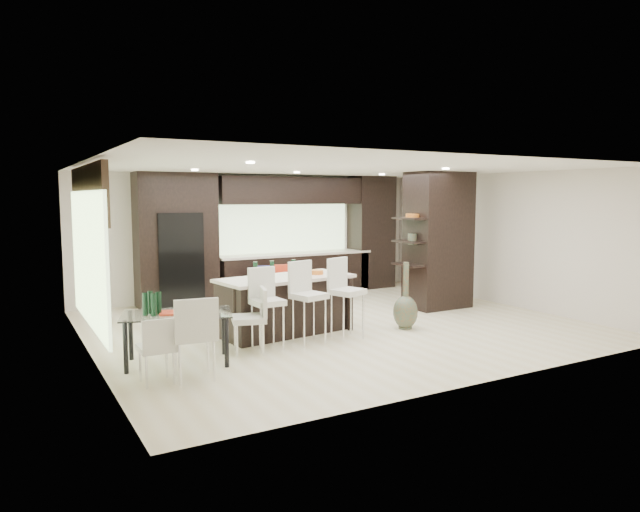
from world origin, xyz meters
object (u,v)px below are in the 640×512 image
bench (279,293)px  dining_table (178,338)px  stool_left (268,317)px  chair_near (194,341)px  chair_far (156,352)px  chair_end (249,323)px  stool_right (347,306)px  kitchen_island (286,305)px  stool_mid (309,311)px  floor_vase (406,296)px

bench → dining_table: 4.34m
stool_left → chair_near: stool_left is taller
chair_far → chair_end: 1.61m
stool_right → kitchen_island: bearing=110.8°
kitchen_island → stool_mid: size_ratio=2.20×
dining_table → stool_right: bearing=17.7°
stool_left → chair_far: bearing=-159.5°
stool_right → dining_table: 2.70m
stool_left → chair_far: size_ratio=1.28×
chair_near → stool_left: bearing=38.6°
dining_table → chair_far: (-0.44, -0.68, 0.03)m
kitchen_island → bench: kitchen_island is taller
chair_near → kitchen_island: bearing=46.0°
dining_table → kitchen_island: bearing=39.5°
dining_table → chair_near: 0.75m
floor_vase → chair_far: size_ratio=1.51×
chair_near → chair_far: size_ratio=1.27×
kitchen_island → stool_left: stool_left is taller
dining_table → chair_near: (0.00, -0.73, 0.14)m
stool_right → chair_near: stool_right is taller
bench → chair_end: chair_end is taller
kitchen_island → stool_mid: bearing=-97.5°
kitchen_island → dining_table: 2.19m
stool_left → chair_end: stool_left is taller
stool_right → chair_far: size_ratio=1.36×
kitchen_island → bench: (0.98, 2.29, -0.23)m
stool_right → bench: size_ratio=0.83×
stool_left → chair_end: 0.33m
stool_mid → floor_vase: bearing=-12.6°
stool_mid → stool_right: (0.68, -0.00, 0.01)m
stool_right → dining_table: size_ratio=0.72×
bench → chair_far: bearing=-120.2°
stool_left → bench: bearing=59.8°
chair_end → bench: bearing=-15.5°
floor_vase → dining_table: size_ratio=0.80×
stool_right → chair_end: bearing=162.0°
chair_far → chair_end: size_ratio=0.87×
floor_vase → kitchen_island: bearing=158.3°
stool_left → floor_vase: floor_vase is taller
stool_left → stool_mid: stool_mid is taller
stool_left → floor_vase: (2.56, 0.04, 0.08)m
stool_mid → chair_near: 2.16m
dining_table → floor_vase: bearing=18.2°
stool_mid → floor_vase: (1.88, 0.05, 0.06)m
stool_right → chair_far: bearing=173.5°
stool_right → bench: stool_right is taller
kitchen_island → chair_far: 2.90m
kitchen_island → chair_end: 1.31m
floor_vase → stool_mid: bearing=-178.3°
kitchen_island → chair_far: kitchen_island is taller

